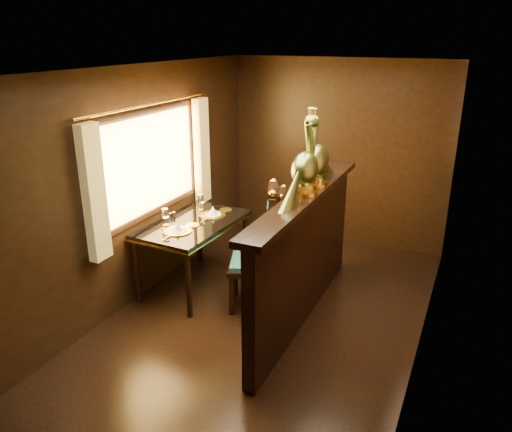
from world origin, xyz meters
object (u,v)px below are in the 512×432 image
(dining_table, at_px, (193,228))
(chair_left, at_px, (264,245))
(peacock_right, at_px, (316,146))
(peacock_left, at_px, (305,154))
(chair_right, at_px, (275,239))

(dining_table, xyz_separation_m, chair_left, (0.92, -0.09, -0.00))
(peacock_right, bearing_deg, peacock_left, -90.00)
(dining_table, height_order, peacock_left, peacock_left)
(dining_table, bearing_deg, chair_left, -2.58)
(dining_table, distance_m, peacock_right, 1.73)
(chair_right, distance_m, peacock_left, 1.32)
(chair_left, bearing_deg, chair_right, 74.32)
(chair_right, relative_size, peacock_left, 1.55)
(chair_right, xyz_separation_m, peacock_right, (0.49, -0.18, 1.13))
(chair_left, xyz_separation_m, peacock_right, (0.46, 0.20, 1.04))
(dining_table, relative_size, chair_right, 1.14)
(dining_table, xyz_separation_m, chair_right, (0.88, 0.29, -0.09))
(dining_table, distance_m, chair_right, 0.93)
(peacock_left, bearing_deg, chair_left, 164.88)
(dining_table, height_order, peacock_right, peacock_right)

